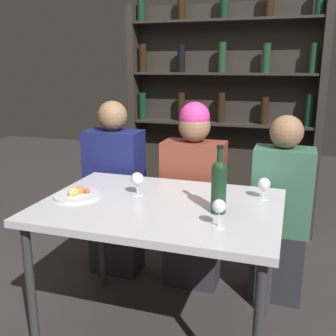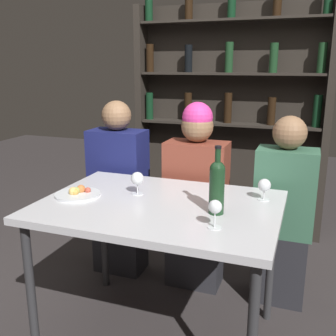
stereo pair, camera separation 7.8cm
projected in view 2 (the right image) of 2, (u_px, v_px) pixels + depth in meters
name	position (u px, v px, depth m)	size (l,w,h in m)	color
ground_plane	(160.00, 336.00, 2.16)	(10.00, 10.00, 0.00)	#332D2D
dining_table	(159.00, 216.00, 1.98)	(1.19, 0.85, 0.78)	silver
wine_rack_wall	(229.00, 109.00, 3.42)	(1.67, 0.21, 2.06)	#28231E
wine_bottle	(217.00, 185.00, 1.80)	(0.07, 0.07, 0.32)	#19381E
wine_glass_0	(215.00, 208.00, 1.64)	(0.06, 0.06, 0.13)	silver
wine_glass_1	(264.00, 186.00, 1.99)	(0.07, 0.07, 0.11)	silver
wine_glass_2	(137.00, 179.00, 2.08)	(0.07, 0.07, 0.12)	silver
food_plate_0	(78.00, 193.00, 2.08)	(0.24, 0.24, 0.05)	silver
seated_person_left	(119.00, 194.00, 2.74)	(0.38, 0.22, 1.22)	#26262B
seated_person_center	(196.00, 200.00, 2.55)	(0.39, 0.22, 1.23)	#26262B
seated_person_right	(283.00, 217.00, 2.38)	(0.35, 0.22, 1.17)	#26262B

